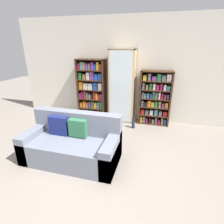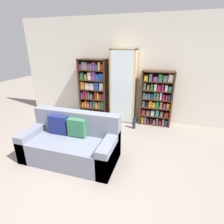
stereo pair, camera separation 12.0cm
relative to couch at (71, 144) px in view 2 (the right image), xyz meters
name	(u,v)px [view 2 (the right image)]	position (x,y,z in m)	size (l,w,h in m)	color
ground_plane	(87,186)	(0.57, -0.59, -0.30)	(16.00, 16.00, 0.00)	gray
wall_back	(129,71)	(0.57, 2.23, 1.05)	(6.31, 0.06, 2.70)	silver
couch	(71,144)	(0.00, 0.00, 0.00)	(1.70, 0.81, 0.85)	slate
bookshelf_left	(94,89)	(-0.38, 2.02, 0.52)	(0.79, 0.32, 1.65)	#3D2314
display_cabinet	(123,87)	(0.49, 2.01, 0.65)	(0.66, 0.36, 1.90)	tan
bookshelf_right	(156,99)	(1.36, 2.02, 0.39)	(0.80, 0.32, 1.40)	#3D2314
wine_bottle	(134,123)	(0.89, 1.57, -0.16)	(0.08, 0.08, 0.35)	#192333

